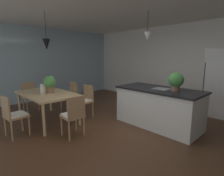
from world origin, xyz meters
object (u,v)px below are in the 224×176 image
object	(u,v)px
chair_window_end	(30,95)
potted_plant_on_island	(176,81)
chair_far_right	(85,100)
potted_plant_on_table	(50,83)
dining_table	(47,95)
chair_kitchen_end	(74,115)
chair_near_right	(14,115)
vase_on_dining_table	(43,89)
chair_far_left	(70,95)
kitchen_island	(158,107)
refrigerator	(221,83)

from	to	relation	value
chair_window_end	potted_plant_on_island	distance (m)	4.21
chair_far_right	potted_plant_on_table	world-z (taller)	potted_plant_on_table
chair_far_right	potted_plant_on_island	bearing A→B (deg)	22.96
dining_table	chair_kitchen_end	world-z (taller)	chair_kitchen_end
chair_kitchen_end	potted_plant_on_table	distance (m)	1.27
chair_window_end	chair_near_right	bearing A→B (deg)	-28.31
chair_kitchen_end	potted_plant_on_island	distance (m)	2.29
chair_near_right	vase_on_dining_table	size ratio (longest dim) A/B	3.66
chair_far_right	chair_far_left	size ratio (longest dim) A/B	1.00
chair_kitchen_end	chair_far_left	distance (m)	1.87
chair_far_right	vase_on_dining_table	world-z (taller)	vase_on_dining_table
kitchen_island	chair_near_right	bearing A→B (deg)	-122.70
kitchen_island	chair_far_left	bearing A→B (deg)	-160.30
potted_plant_on_island	chair_near_right	bearing A→B (deg)	-128.32
chair_window_end	chair_far_left	bearing A→B (deg)	46.14
potted_plant_on_island	potted_plant_on_table	bearing A→B (deg)	-144.48
refrigerator	chair_far_left	bearing A→B (deg)	-140.43
potted_plant_on_island	vase_on_dining_table	bearing A→B (deg)	-142.00
dining_table	kitchen_island	distance (m)	2.78
chair_far_right	potted_plant_on_table	bearing A→B (deg)	-109.83
potted_plant_on_table	vase_on_dining_table	xyz separation A→B (m)	(-0.02, -0.18, -0.13)
kitchen_island	potted_plant_on_island	world-z (taller)	potted_plant_on_island
potted_plant_on_island	potted_plant_on_table	xyz separation A→B (m)	(-2.42, -1.73, -0.14)
potted_plant_on_table	refrigerator	bearing A→B (deg)	51.64
potted_plant_on_island	vase_on_dining_table	world-z (taller)	potted_plant_on_island
refrigerator	potted_plant_on_island	world-z (taller)	refrigerator
chair_near_right	refrigerator	bearing A→B (deg)	60.88
kitchen_island	potted_plant_on_island	size ratio (longest dim) A/B	4.81
dining_table	chair_near_right	bearing A→B (deg)	-65.73
chair_far_left	refrigerator	size ratio (longest dim) A/B	0.47
chair_window_end	kitchen_island	size ratio (longest dim) A/B	0.44
chair_window_end	potted_plant_on_table	xyz separation A→B (m)	(1.34, 0.06, 0.52)
potted_plant_on_table	kitchen_island	bearing A→B (deg)	40.49
chair_kitchen_end	chair_near_right	world-z (taller)	same
chair_far_right	chair_window_end	bearing A→B (deg)	-151.59
potted_plant_on_table	chair_window_end	bearing A→B (deg)	-177.57
kitchen_island	potted_plant_on_island	distance (m)	0.78
chair_far_left	kitchen_island	distance (m)	2.67
refrigerator	chair_far_right	bearing A→B (deg)	-132.68
refrigerator	chair_window_end	bearing A→B (deg)	-138.97
chair_far_left	potted_plant_on_island	bearing A→B (deg)	17.18
chair_window_end	kitchen_island	xyz separation A→B (m)	(3.36, 1.79, -0.01)
chair_window_end	refrigerator	bearing A→B (deg)	41.03
chair_far_left	potted_plant_on_island	size ratio (longest dim) A/B	2.12
chair_kitchen_end	chair_far_right	distance (m)	1.24
chair_window_end	refrigerator	distance (m)	5.53
chair_near_right	vase_on_dining_table	distance (m)	0.92
chair_kitchen_end	dining_table	bearing A→B (deg)	179.86
chair_window_end	chair_kitchen_end	distance (m)	2.50
refrigerator	potted_plant_on_island	distance (m)	1.89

